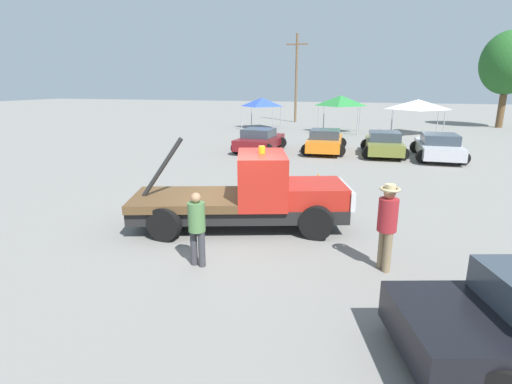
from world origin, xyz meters
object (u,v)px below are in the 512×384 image
Objects in this scene: tow_truck at (251,196)px; canopy_tent_green at (341,101)px; person_at_hood at (197,224)px; utility_pole at (296,76)px; traffic_cone at (318,180)px; parked_car_maroon at (260,140)px; canopy_tent_white at (418,104)px; person_near_truck at (387,220)px; canopy_tent_blue at (262,102)px; tree_left at (509,63)px; parked_car_olive at (384,144)px; parked_car_orange at (325,141)px; parked_car_silver at (438,147)px.

canopy_tent_green reaches higher than tow_truck.
utility_pole is (-4.93, 34.18, 3.67)m from person_at_hood.
canopy_tent_green is 18.63m from traffic_cone.
parked_car_maroon is at bearing 87.19° from tow_truck.
canopy_tent_white is at bearing -33.49° from utility_pole.
person_near_truck is 4.02m from person_at_hood.
canopy_tent_green is at bearing 71.42° from tow_truck.
canopy_tent_blue is 0.80× the size of canopy_tent_white.
parked_car_maroon is at bearing -129.27° from canopy_tent_white.
utility_pole is at bearing -179.57° from tree_left.
traffic_cone is at bearing -67.76° from canopy_tent_blue.
parked_car_olive reaches higher than traffic_cone.
person_at_hood is 34.73m from utility_pole.
canopy_tent_white is at bearing -31.66° from parked_car_orange.
utility_pole is at bearing -105.26° from person_near_truck.
tree_left is (13.58, 31.64, 4.72)m from tow_truck.
utility_pole reaches higher than canopy_tent_green.
canopy_tent_green is (-3.46, 10.29, 1.90)m from parked_car_olive.
canopy_tent_blue is at bearing -98.50° from person_near_truck.
parked_car_olive is at bearing -64.33° from utility_pole.
person_near_truck is 7.19m from traffic_cone.
canopy_tent_blue is at bearing -158.63° from person_at_hood.
parked_car_orange is 19.47m from utility_pole.
parked_car_maroon is 9.79m from parked_car_silver.
parked_car_olive is at bearing -95.05° from parked_car_orange.
traffic_cone is at bearing -104.22° from canopy_tent_white.
traffic_cone is (-12.50, -26.61, -5.37)m from tree_left.
canopy_tent_blue is 12.92m from canopy_tent_white.
person_near_truck is 0.43× the size of parked_car_olive.
canopy_tent_blue reaches higher than parked_car_maroon.
canopy_tent_blue is at bearing 87.25° from tow_truck.
canopy_tent_green reaches higher than canopy_tent_blue.
parked_car_olive is 0.51× the size of utility_pole.
parked_car_maroon is 26.12m from tree_left.
person_near_truck is at bearing 167.85° from parked_car_silver.
traffic_cone is at bearing -86.73° from canopy_tent_green.
tree_left is at bearing -22.92° from parked_car_silver.
parked_car_silver is at bearing -88.22° from canopy_tent_white.
canopy_tent_white is at bearing -16.75° from parked_car_olive.
parked_car_silver is 8.83× the size of traffic_cone.
canopy_tent_green is at bearing -173.06° from person_at_hood.
parked_car_olive is at bearing 83.29° from parked_car_silver.
parked_car_maroon is 1.19× the size of canopy_tent_white.
tree_left is (13.55, 8.15, 3.07)m from canopy_tent_green.
person_at_hood reaches higher than parked_car_silver.
person_at_hood is (-0.37, -2.68, 0.06)m from tow_truck.
canopy_tent_blue is (-3.46, 12.22, 1.65)m from parked_car_maroon.
tow_truck is at bearing -80.44° from utility_pole.
parked_car_maroon and parked_car_olive have the same top height.
utility_pole is (-8.80, 18.30, 3.98)m from parked_car_olive.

